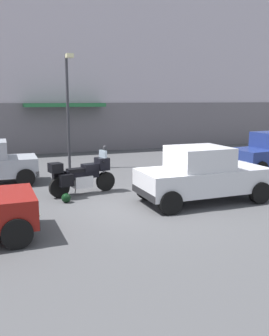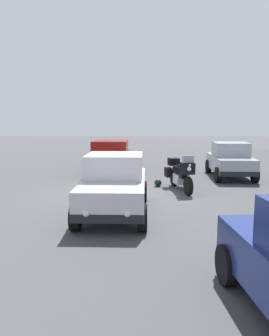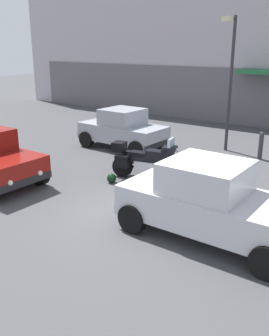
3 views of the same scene
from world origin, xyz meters
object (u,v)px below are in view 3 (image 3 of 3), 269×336
at_px(helmet, 112,178).
at_px(car_compact_side, 123,129).
at_px(streetlamp_curbside, 230,72).
at_px(car_wagon_end, 210,201).
at_px(motorcycle, 146,160).
at_px(bollard_curbside, 261,145).

relative_size(helmet, car_compact_side, 0.08).
bearing_deg(helmet, streetlamp_curbside, 77.09).
bearing_deg(car_wagon_end, helmet, 160.44).
xyz_separation_m(car_compact_side, streetlamp_curbside, (3.36, 2.02, 2.18)).
bearing_deg(streetlamp_curbside, motorcycle, -96.94).
bearing_deg(helmet, bollard_curbside, 61.61).
height_order(streetlamp_curbside, bollard_curbside, streetlamp_curbside).
distance_m(helmet, car_wagon_end, 4.04).
relative_size(car_wagon_end, bollard_curbside, 3.87).
relative_size(motorcycle, car_compact_side, 0.64).
bearing_deg(streetlamp_curbside, car_compact_side, -148.97).
height_order(helmet, bollard_curbside, bollard_curbside).
bearing_deg(motorcycle, streetlamp_curbside, 70.82).
xyz_separation_m(helmet, streetlamp_curbside, (1.22, 5.30, 2.81)).
distance_m(car_wagon_end, bollard_curbside, 6.43).
height_order(motorcycle, helmet, motorcycle).
distance_m(streetlamp_curbside, bollard_curbside, 2.86).
xyz_separation_m(helmet, car_wagon_end, (3.75, -1.34, 0.67)).
distance_m(motorcycle, car_compact_side, 3.76).
distance_m(helmet, streetlamp_curbside, 6.12).
xyz_separation_m(motorcycle, bollard_curbside, (2.03, 4.20, -0.09)).
distance_m(motorcycle, car_wagon_end, 3.75).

